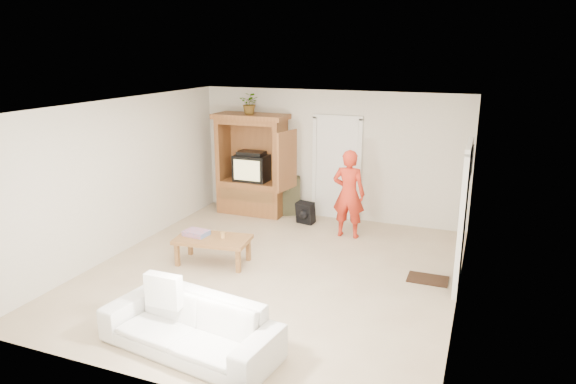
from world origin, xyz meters
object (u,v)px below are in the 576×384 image
Objects in this scene: man at (349,194)px; coffee_table at (213,241)px; armoire at (253,171)px; sofa at (190,326)px.

man is 1.31× the size of coffee_table.
armoire is 5.27m from sofa.
armoire is at bearing 94.05° from coffee_table.
armoire is 1.67× the size of coffee_table.
sofa is at bearing -72.84° from armoire.
man reaches higher than coffee_table.
coffee_table is at bearing 49.34° from man.
armoire is 0.99× the size of sofa.
man is at bearing 42.51° from coffee_table.
sofa is (1.54, -5.00, -0.60)m from armoire.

